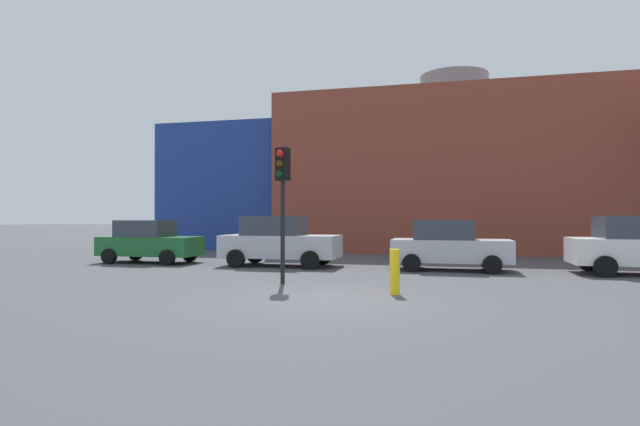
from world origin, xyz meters
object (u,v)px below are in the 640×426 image
object	(u,v)px
parked_car_0	(149,242)
bollard_yellow_0	(395,272)
parked_car_1	(279,241)
parked_car_2	(449,245)
traffic_light_island	(282,184)

from	to	relation	value
parked_car_0	bollard_yellow_0	distance (m)	11.94
parked_car_1	parked_car_2	size ratio (longest dim) A/B	1.09
traffic_light_island	bollard_yellow_0	size ratio (longest dim) A/B	3.49
parked_car_1	parked_car_2	distance (m)	6.15
parked_car_1	bollard_yellow_0	xyz separation A→B (m)	(4.89, -5.90, -0.40)
parked_car_2	traffic_light_island	xyz separation A→B (m)	(-4.45, -4.74, 1.89)
parked_car_0	parked_car_2	size ratio (longest dim) A/B	0.99
parked_car_2	bollard_yellow_0	distance (m)	6.04
bollard_yellow_0	traffic_light_island	bearing A→B (deg)	159.99
parked_car_1	traffic_light_island	world-z (taller)	traffic_light_island
parked_car_1	parked_car_2	world-z (taller)	parked_car_1
parked_car_0	parked_car_1	xyz separation A→B (m)	(5.48, 0.00, 0.09)
parked_car_2	bollard_yellow_0	world-z (taller)	parked_car_2
parked_car_0	traffic_light_island	xyz separation A→B (m)	(7.19, -4.74, 1.90)
parked_car_0	parked_car_2	distance (m)	11.64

